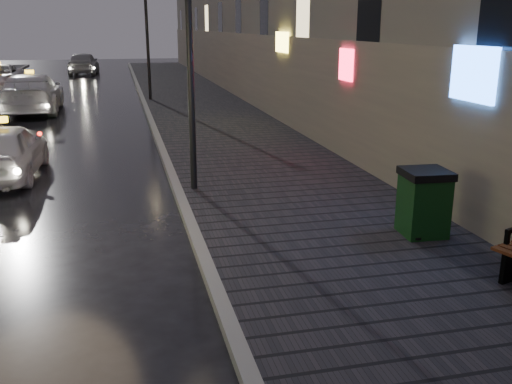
{
  "coord_description": "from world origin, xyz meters",
  "views": [
    {
      "loc": [
        0.38,
        -5.96,
        3.58
      ],
      "look_at": [
        2.54,
        3.07,
        0.85
      ],
      "focal_mm": 40.0,
      "sensor_mm": 36.0,
      "label": 1
    }
  ],
  "objects_px": {
    "trash_bin": "(424,202)",
    "car_far": "(83,63)",
    "taxi_mid": "(32,93)",
    "taxi_near": "(4,151)",
    "lamp_far": "(147,27)",
    "lamp_near": "(189,30)"
  },
  "relations": [
    {
      "from": "taxi_mid",
      "to": "taxi_near",
      "type": "bearing_deg",
      "value": 93.25
    },
    {
      "from": "trash_bin",
      "to": "taxi_near",
      "type": "height_order",
      "value": "taxi_near"
    },
    {
      "from": "lamp_near",
      "to": "car_far",
      "type": "bearing_deg",
      "value": 96.61
    },
    {
      "from": "lamp_far",
      "to": "taxi_mid",
      "type": "height_order",
      "value": "lamp_far"
    },
    {
      "from": "trash_bin",
      "to": "car_far",
      "type": "bearing_deg",
      "value": 104.8
    },
    {
      "from": "lamp_near",
      "to": "taxi_mid",
      "type": "height_order",
      "value": "lamp_near"
    },
    {
      "from": "lamp_far",
      "to": "trash_bin",
      "type": "bearing_deg",
      "value": -80.25
    },
    {
      "from": "lamp_near",
      "to": "car_far",
      "type": "relative_size",
      "value": 1.09
    },
    {
      "from": "lamp_near",
      "to": "trash_bin",
      "type": "xyz_separation_m",
      "value": [
        3.39,
        -3.75,
        -2.77
      ]
    },
    {
      "from": "lamp_near",
      "to": "taxi_near",
      "type": "height_order",
      "value": "lamp_near"
    },
    {
      "from": "trash_bin",
      "to": "taxi_near",
      "type": "xyz_separation_m",
      "value": [
        -7.65,
        6.25,
        -0.05
      ]
    },
    {
      "from": "lamp_near",
      "to": "trash_bin",
      "type": "relative_size",
      "value": 4.68
    },
    {
      "from": "lamp_far",
      "to": "taxi_near",
      "type": "height_order",
      "value": "lamp_far"
    },
    {
      "from": "taxi_mid",
      "to": "lamp_near",
      "type": "bearing_deg",
      "value": 109.29
    },
    {
      "from": "taxi_mid",
      "to": "car_far",
      "type": "bearing_deg",
      "value": -94.09
    },
    {
      "from": "lamp_near",
      "to": "lamp_far",
      "type": "height_order",
      "value": "same"
    },
    {
      "from": "lamp_far",
      "to": "car_far",
      "type": "distance_m",
      "value": 18.3
    },
    {
      "from": "lamp_near",
      "to": "trash_bin",
      "type": "distance_m",
      "value": 5.76
    },
    {
      "from": "taxi_mid",
      "to": "car_far",
      "type": "height_order",
      "value": "car_far"
    },
    {
      "from": "car_far",
      "to": "taxi_mid",
      "type": "bearing_deg",
      "value": 90.74
    },
    {
      "from": "lamp_far",
      "to": "taxi_mid",
      "type": "bearing_deg",
      "value": -156.67
    },
    {
      "from": "lamp_far",
      "to": "taxi_near",
      "type": "bearing_deg",
      "value": -107.49
    }
  ]
}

